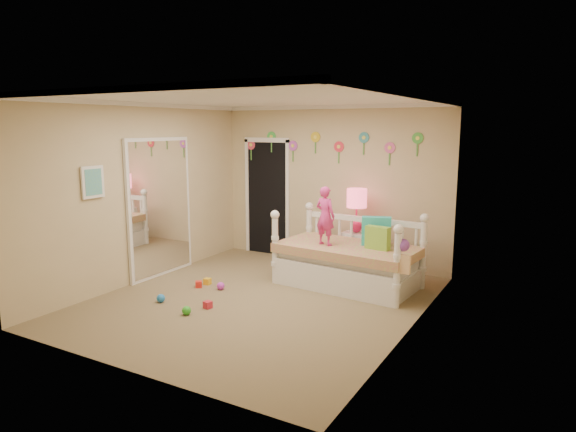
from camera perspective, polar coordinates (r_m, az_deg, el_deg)
The scene contains 18 objects.
floor at distance 6.80m, azimuth -3.26°, elevation -9.45°, with size 4.00×4.50×0.01m, color #7F684C.
ceiling at distance 6.42m, azimuth -3.49°, elevation 13.00°, with size 4.00×4.50×0.01m, color white.
back_wall at distance 8.45m, azimuth 4.91°, elevation 3.42°, with size 4.00×0.01×2.60m, color tan.
left_wall at distance 7.74m, azimuth -15.94°, elevation 2.47°, with size 0.01×4.50×2.60m, color tan.
right_wall at distance 5.67m, azimuth 13.89°, elevation -0.06°, with size 0.01×4.50×2.60m, color tan.
crown_molding at distance 6.42m, azimuth -3.49°, elevation 12.73°, with size 4.00×4.50×0.06m, color white, non-canonical shape.
daybed at distance 7.32m, azimuth 6.70°, elevation -3.69°, with size 1.99×1.07×1.08m, color white, non-canonical shape.
pillow_turquoise at distance 7.30m, azimuth 9.86°, elevation -1.68°, with size 0.41×0.14×0.41m, color #24B1B4.
pillow_lime at distance 7.07m, azimuth 10.00°, elevation -2.43°, with size 0.34×0.12×0.32m, color #81BB39.
child at distance 7.19m, azimuth 4.19°, elevation 0.02°, with size 0.31×0.20×0.84m, color #E1338B.
nightstand at distance 8.08m, azimuth 7.57°, elevation -4.03°, with size 0.38×0.29×0.63m, color white.
table_lamp at distance 7.93m, azimuth 7.69°, elevation 1.39°, with size 0.31×0.31×0.69m.
closet_doorway at distance 9.06m, azimuth -2.37°, elevation 2.19°, with size 0.90×0.04×2.07m, color black.
flower_decals at distance 8.43m, azimuth 4.38°, elevation 7.77°, with size 3.40×0.02×0.50m, color #B2668C, non-canonical shape.
mirror_closet at distance 7.96m, azimuth -14.12°, elevation 0.93°, with size 0.07×1.30×2.10m, color white.
wall_picture at distance 7.09m, azimuth -21.02°, elevation 3.57°, with size 0.05×0.34×0.42m, color white.
hanging_bag at distance 6.51m, azimuth 12.67°, elevation -4.53°, with size 0.20×0.16×0.36m, color beige, non-canonical shape.
toy_scatter at distance 6.97m, azimuth -9.88°, elevation -8.61°, with size 0.80×1.30×0.11m, color #996666, non-canonical shape.
Camera 1 is at (3.47, -5.39, 2.26)m, focal length 31.77 mm.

